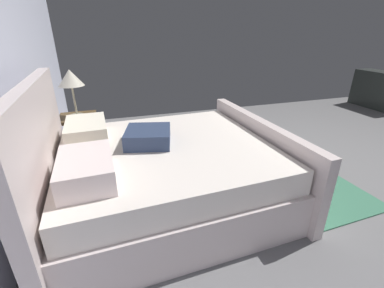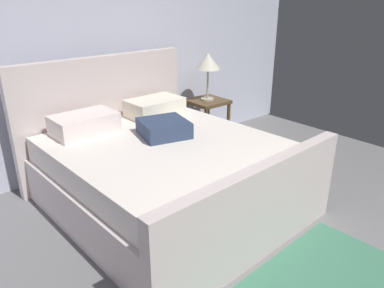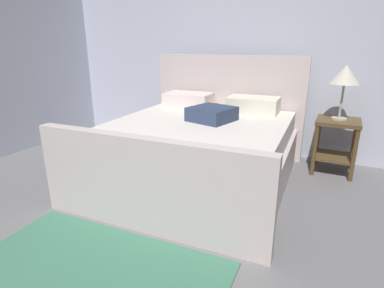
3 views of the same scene
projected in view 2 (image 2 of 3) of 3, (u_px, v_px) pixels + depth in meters
wall_back at (109, 44)px, 3.91m from camera, size 5.57×0.12×2.62m
bed at (163, 168)px, 3.29m from camera, size 1.98×2.19×1.24m
nightstand_right at (207, 115)px, 4.59m from camera, size 0.44×0.44×0.60m
table_lamp_right at (208, 62)px, 4.35m from camera, size 0.30×0.30×0.57m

